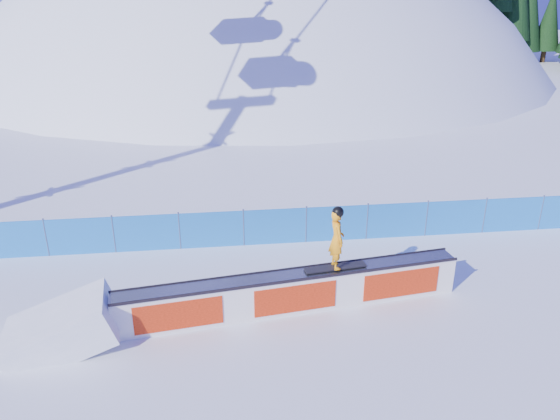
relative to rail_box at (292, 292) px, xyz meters
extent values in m
plane|color=white|center=(1.99, -0.65, -0.52)|extent=(160.00, 160.00, 0.00)
sphere|color=white|center=(1.99, 41.35, -18.52)|extent=(64.00, 64.00, 64.00)
cylinder|color=#312213|center=(23.25, 37.38, 5.66)|extent=(0.50, 0.50, 1.40)
cylinder|color=#312213|center=(27.14, 39.30, 1.76)|extent=(0.50, 0.50, 1.40)
cylinder|color=#312213|center=(28.61, 41.07, 0.08)|extent=(0.50, 0.50, 1.40)
cone|color=black|center=(28.61, 41.07, 5.27)|extent=(4.04, 4.04, 9.19)
cylinder|color=#312213|center=(29.40, 40.51, 0.08)|extent=(0.50, 0.50, 1.40)
cone|color=black|center=(29.40, 40.51, 4.32)|extent=(3.21, 3.21, 7.29)
cylinder|color=#312213|center=(32.76, 43.26, 0.08)|extent=(0.50, 0.50, 1.40)
cone|color=black|center=(32.76, 43.26, 4.83)|extent=(3.66, 3.66, 8.31)
cube|color=blue|center=(1.99, 3.85, 0.08)|extent=(22.00, 0.03, 1.20)
cylinder|color=#3E4B71|center=(-7.01, 3.85, 0.13)|extent=(0.05, 0.05, 1.30)
cylinder|color=#3E4B71|center=(-5.01, 3.85, 0.13)|extent=(0.05, 0.05, 1.30)
cylinder|color=#3E4B71|center=(-3.01, 3.85, 0.13)|extent=(0.05, 0.05, 1.30)
cylinder|color=#3E4B71|center=(-1.01, 3.85, 0.13)|extent=(0.05, 0.05, 1.30)
cylinder|color=#3E4B71|center=(0.99, 3.85, 0.13)|extent=(0.05, 0.05, 1.30)
cylinder|color=#3E4B71|center=(2.99, 3.85, 0.13)|extent=(0.05, 0.05, 1.30)
cylinder|color=#3E4B71|center=(4.99, 3.85, 0.13)|extent=(0.05, 0.05, 1.30)
cylinder|color=#3E4B71|center=(6.99, 3.85, 0.13)|extent=(0.05, 0.05, 1.30)
cylinder|color=#3E4B71|center=(8.99, 3.85, 0.13)|extent=(0.05, 0.05, 1.30)
cube|color=white|center=(0.00, 0.00, -0.03)|extent=(8.87, 1.75, 1.00)
cube|color=gray|center=(0.00, 0.00, 0.50)|extent=(8.79, 1.77, 0.04)
cube|color=black|center=(0.04, -0.29, 0.51)|extent=(8.80, 1.24, 0.07)
cube|color=black|center=(-0.04, 0.29, 0.51)|extent=(8.80, 1.24, 0.07)
cube|color=#F13511|center=(0.04, -0.29, -0.03)|extent=(8.36, 1.16, 0.75)
cube|color=#F13511|center=(-0.04, 0.29, -0.03)|extent=(8.36, 1.16, 0.75)
cube|color=black|center=(1.13, 0.15, 0.56)|extent=(1.64, 0.51, 0.03)
imported|color=orange|center=(1.13, 0.15, 1.35)|extent=(0.43, 0.61, 1.56)
sphere|color=black|center=(1.13, 0.15, 2.08)|extent=(0.29, 0.29, 0.29)
camera|label=1|loc=(-1.75, -11.81, 7.30)|focal=35.00mm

